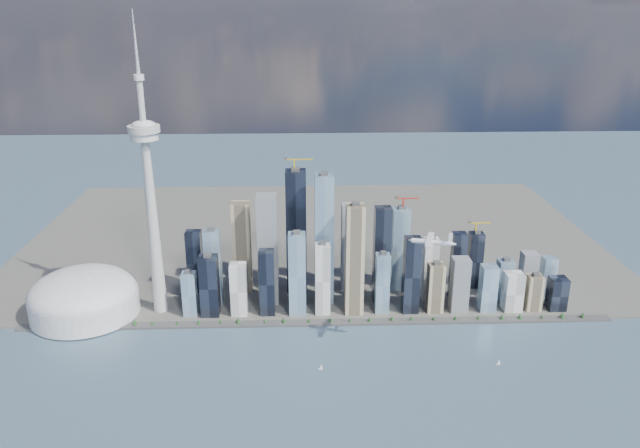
{
  "coord_description": "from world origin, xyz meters",
  "views": [
    {
      "loc": [
        -29.9,
        -774.07,
        567.02
      ],
      "look_at": [
        5.16,
        260.0,
        193.42
      ],
      "focal_mm": 35.0,
      "sensor_mm": 36.0,
      "label": 1
    }
  ],
  "objects_px": {
    "needle_tower": "(150,194)",
    "dome_stadium": "(84,296)",
    "sailboat_west": "(321,368)",
    "sailboat_east": "(499,363)",
    "airplane": "(432,242)"
  },
  "relations": [
    {
      "from": "needle_tower",
      "to": "dome_stadium",
      "type": "bearing_deg",
      "value": -175.91
    },
    {
      "from": "dome_stadium",
      "to": "sailboat_west",
      "type": "xyz_separation_m",
      "value": [
        441.18,
        -201.55,
        -36.11
      ]
    },
    {
      "from": "sailboat_west",
      "to": "sailboat_east",
      "type": "xyz_separation_m",
      "value": [
        293.52,
        4.73,
        -0.19
      ]
    },
    {
      "from": "needle_tower",
      "to": "sailboat_east",
      "type": "xyz_separation_m",
      "value": [
        594.7,
        -206.82,
        -232.7
      ]
    },
    {
      "from": "sailboat_west",
      "to": "sailboat_east",
      "type": "height_order",
      "value": "sailboat_west"
    },
    {
      "from": "dome_stadium",
      "to": "sailboat_east",
      "type": "xyz_separation_m",
      "value": [
        734.7,
        -196.82,
        -36.3
      ]
    },
    {
      "from": "needle_tower",
      "to": "sailboat_east",
      "type": "height_order",
      "value": "needle_tower"
    },
    {
      "from": "sailboat_east",
      "to": "dome_stadium",
      "type": "bearing_deg",
      "value": 163.16
    },
    {
      "from": "sailboat_east",
      "to": "needle_tower",
      "type": "bearing_deg",
      "value": 158.98
    },
    {
      "from": "sailboat_west",
      "to": "dome_stadium",
      "type": "bearing_deg",
      "value": 160.86
    },
    {
      "from": "sailboat_west",
      "to": "needle_tower",
      "type": "bearing_deg",
      "value": 150.33
    },
    {
      "from": "needle_tower",
      "to": "sailboat_west",
      "type": "height_order",
      "value": "needle_tower"
    },
    {
      "from": "airplane",
      "to": "dome_stadium",
      "type": "bearing_deg",
      "value": -179.52
    },
    {
      "from": "dome_stadium",
      "to": "sailboat_west",
      "type": "distance_m",
      "value": 486.38
    },
    {
      "from": "needle_tower",
      "to": "sailboat_east",
      "type": "relative_size",
      "value": 56.29
    }
  ]
}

